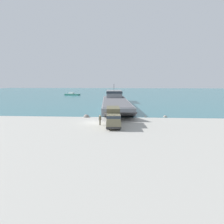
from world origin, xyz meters
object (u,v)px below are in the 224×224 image
landing_craft (115,100)px  moored_boat_a (72,94)px  soldier_on_ramp (100,119)px  military_truck (113,117)px

landing_craft → moored_boat_a: 53.24m
soldier_on_ramp → moored_boat_a: size_ratio=0.21×
soldier_on_ramp → moored_boat_a: 82.54m
soldier_on_ramp → moored_boat_a: (-25.13, 78.62, -0.56)m
landing_craft → military_truck: size_ratio=5.71×
military_truck → moored_boat_a: military_truck is taller
military_truck → soldier_on_ramp: (-2.44, 0.69, -0.57)m
landing_craft → soldier_on_ramp: bearing=-97.0°
landing_craft → military_truck: 32.91m
military_truck → landing_craft: bearing=177.7°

